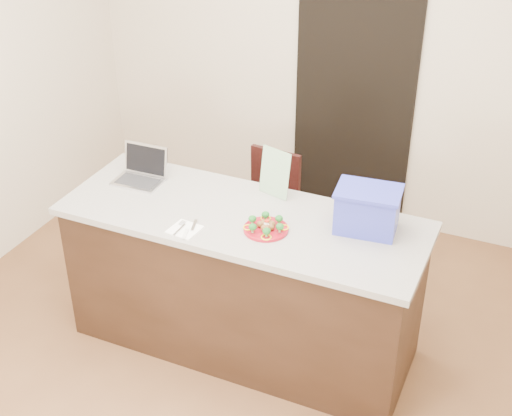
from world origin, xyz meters
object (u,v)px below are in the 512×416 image
at_px(island, 243,281).
at_px(napkin, 185,229).
at_px(plate, 266,229).
at_px(yogurt_bottle, 267,227).
at_px(blue_box, 367,209).
at_px(chair, 270,202).
at_px(laptop, 142,171).

distance_m(island, napkin, 0.57).
bearing_deg(plate, island, 153.74).
distance_m(plate, yogurt_bottle, 0.02).
bearing_deg(yogurt_bottle, blue_box, 26.36).
bearing_deg(chair, laptop, -120.18).
relative_size(napkin, yogurt_bottle, 2.23).
xyz_separation_m(plate, laptop, (-0.91, 0.22, 0.05)).
relative_size(laptop, chair, 0.35).
relative_size(island, yogurt_bottle, 30.03).
xyz_separation_m(island, napkin, (-0.22, -0.26, 0.46)).
relative_size(plate, chair, 0.29).
height_order(yogurt_bottle, laptop, laptop).
distance_m(napkin, laptop, 0.65).
distance_m(napkin, yogurt_bottle, 0.44).
bearing_deg(laptop, napkin, -39.62).
bearing_deg(chair, plate, -63.85).
bearing_deg(blue_box, plate, -160.90).
bearing_deg(yogurt_bottle, laptop, 165.89).
bearing_deg(plate, yogurt_bottle, -44.17).
bearing_deg(yogurt_bottle, napkin, -157.80).
bearing_deg(laptop, blue_box, -1.51).
height_order(plate, yogurt_bottle, yogurt_bottle).
relative_size(plate, yogurt_bottle, 3.55).
height_order(napkin, yogurt_bottle, yogurt_bottle).
height_order(yogurt_bottle, chair, yogurt_bottle).
bearing_deg(plate, napkin, -156.48).
relative_size(island, chair, 2.46).
bearing_deg(chair, yogurt_bottle, -63.60).
bearing_deg(blue_box, napkin, -161.68).
xyz_separation_m(island, laptop, (-0.73, 0.13, 0.51)).
relative_size(napkin, blue_box, 0.42).
xyz_separation_m(laptop, blue_box, (1.39, 0.01, 0.07)).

